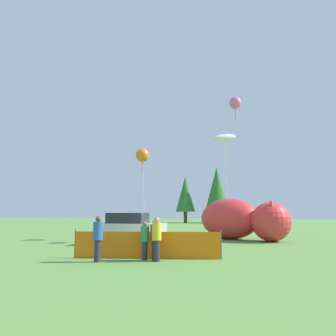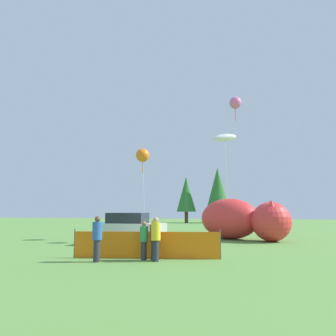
{
  "view_description": "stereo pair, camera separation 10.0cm",
  "coord_description": "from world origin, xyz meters",
  "px_view_note": "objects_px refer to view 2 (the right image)",
  "views": [
    {
      "loc": [
        4.75,
        -18.13,
        2.15
      ],
      "look_at": [
        0.34,
        3.21,
        4.93
      ],
      "focal_mm": 35.0,
      "sensor_mm": 36.0,
      "label": 1
    },
    {
      "loc": [
        4.85,
        -18.11,
        2.15
      ],
      "look_at": [
        0.34,
        3.21,
        4.93
      ],
      "focal_mm": 35.0,
      "sensor_mm": 36.0,
      "label": 2
    }
  ],
  "objects_px": {
    "spectator_in_grey_shirt": "(97,237)",
    "inflatable_cat": "(241,220)",
    "kite_orange_flower": "(143,155)",
    "kite_white_ghost": "(225,138)",
    "spectator_in_white_shirt": "(144,239)",
    "spectator_in_blue_shirt": "(154,238)",
    "parked_car": "(130,229)",
    "spectator_in_black_shirt": "(156,237)",
    "folding_chair": "(198,240)",
    "kite_pink_octopus": "(235,103)"
  },
  "relations": [
    {
      "from": "folding_chair",
      "to": "spectator_in_black_shirt",
      "type": "height_order",
      "value": "spectator_in_black_shirt"
    },
    {
      "from": "spectator_in_white_shirt",
      "to": "spectator_in_black_shirt",
      "type": "distance_m",
      "value": 0.64
    },
    {
      "from": "folding_chair",
      "to": "spectator_in_grey_shirt",
      "type": "height_order",
      "value": "spectator_in_grey_shirt"
    },
    {
      "from": "parked_car",
      "to": "spectator_in_white_shirt",
      "type": "distance_m",
      "value": 6.23
    },
    {
      "from": "spectator_in_black_shirt",
      "to": "kite_white_ghost",
      "type": "bearing_deg",
      "value": 79.15
    },
    {
      "from": "kite_pink_octopus",
      "to": "spectator_in_white_shirt",
      "type": "bearing_deg",
      "value": -114.67
    },
    {
      "from": "folding_chair",
      "to": "kite_orange_flower",
      "type": "distance_m",
      "value": 8.84
    },
    {
      "from": "spectator_in_white_shirt",
      "to": "spectator_in_blue_shirt",
      "type": "relative_size",
      "value": 0.95
    },
    {
      "from": "parked_car",
      "to": "spectator_in_black_shirt",
      "type": "relative_size",
      "value": 2.31
    },
    {
      "from": "spectator_in_grey_shirt",
      "to": "inflatable_cat",
      "type": "bearing_deg",
      "value": 62.51
    },
    {
      "from": "spectator_in_white_shirt",
      "to": "spectator_in_grey_shirt",
      "type": "bearing_deg",
      "value": -153.77
    },
    {
      "from": "spectator_in_black_shirt",
      "to": "kite_pink_octopus",
      "type": "relative_size",
      "value": 0.18
    },
    {
      "from": "kite_orange_flower",
      "to": "kite_pink_octopus",
      "type": "height_order",
      "value": "kite_pink_octopus"
    },
    {
      "from": "inflatable_cat",
      "to": "spectator_in_white_shirt",
      "type": "xyz_separation_m",
      "value": [
        -4.21,
        -10.64,
        -0.48
      ]
    },
    {
      "from": "spectator_in_black_shirt",
      "to": "kite_pink_octopus",
      "type": "distance_m",
      "value": 12.87
    },
    {
      "from": "folding_chair",
      "to": "spectator_in_blue_shirt",
      "type": "xyz_separation_m",
      "value": [
        -1.36,
        -4.33,
        0.44
      ]
    },
    {
      "from": "spectator_in_white_shirt",
      "to": "kite_orange_flower",
      "type": "height_order",
      "value": "kite_orange_flower"
    },
    {
      "from": "inflatable_cat",
      "to": "kite_orange_flower",
      "type": "bearing_deg",
      "value": -141.88
    },
    {
      "from": "spectator_in_grey_shirt",
      "to": "kite_white_ghost",
      "type": "xyz_separation_m",
      "value": [
        4.91,
        13.93,
        7.02
      ]
    },
    {
      "from": "kite_orange_flower",
      "to": "kite_pink_octopus",
      "type": "xyz_separation_m",
      "value": [
        6.87,
        -0.54,
        3.36
      ]
    },
    {
      "from": "kite_pink_octopus",
      "to": "spectator_in_grey_shirt",
      "type": "bearing_deg",
      "value": -121.05
    },
    {
      "from": "parked_car",
      "to": "inflatable_cat",
      "type": "xyz_separation_m",
      "value": [
        6.75,
        4.94,
        0.41
      ]
    },
    {
      "from": "spectator_in_grey_shirt",
      "to": "spectator_in_black_shirt",
      "type": "bearing_deg",
      "value": 15.17
    },
    {
      "from": "inflatable_cat",
      "to": "kite_white_ghost",
      "type": "distance_m",
      "value": 7.18
    },
    {
      "from": "parked_car",
      "to": "spectator_in_black_shirt",
      "type": "bearing_deg",
      "value": -59.84
    },
    {
      "from": "inflatable_cat",
      "to": "kite_pink_octopus",
      "type": "distance_m",
      "value": 8.37
    },
    {
      "from": "spectator_in_black_shirt",
      "to": "kite_orange_flower",
      "type": "relative_size",
      "value": 0.27
    },
    {
      "from": "spectator_in_grey_shirt",
      "to": "parked_car",
      "type": "bearing_deg",
      "value": 96.59
    },
    {
      "from": "spectator_in_white_shirt",
      "to": "spectator_in_blue_shirt",
      "type": "height_order",
      "value": "spectator_in_blue_shirt"
    },
    {
      "from": "inflatable_cat",
      "to": "kite_orange_flower",
      "type": "distance_m",
      "value": 8.64
    },
    {
      "from": "spectator_in_blue_shirt",
      "to": "spectator_in_white_shirt",
      "type": "bearing_deg",
      "value": -175.37
    },
    {
      "from": "parked_car",
      "to": "spectator_in_black_shirt",
      "type": "height_order",
      "value": "parked_car"
    },
    {
      "from": "inflatable_cat",
      "to": "spectator_in_blue_shirt",
      "type": "height_order",
      "value": "inflatable_cat"
    },
    {
      "from": "spectator_in_white_shirt",
      "to": "parked_car",
      "type": "bearing_deg",
      "value": 114.02
    },
    {
      "from": "folding_chair",
      "to": "inflatable_cat",
      "type": "distance_m",
      "value": 6.77
    },
    {
      "from": "inflatable_cat",
      "to": "spectator_in_grey_shirt",
      "type": "distance_m",
      "value": 12.98
    },
    {
      "from": "parked_car",
      "to": "folding_chair",
      "type": "relative_size",
      "value": 4.99
    },
    {
      "from": "parked_car",
      "to": "kite_orange_flower",
      "type": "bearing_deg",
      "value": 97.26
    },
    {
      "from": "spectator_in_grey_shirt",
      "to": "kite_white_ghost",
      "type": "bearing_deg",
      "value": 70.57
    },
    {
      "from": "parked_car",
      "to": "spectator_in_blue_shirt",
      "type": "bearing_deg",
      "value": -59.88
    },
    {
      "from": "spectator_in_black_shirt",
      "to": "spectator_in_blue_shirt",
      "type": "relative_size",
      "value": 1.06
    },
    {
      "from": "inflatable_cat",
      "to": "spectator_in_white_shirt",
      "type": "distance_m",
      "value": 11.45
    },
    {
      "from": "parked_car",
      "to": "kite_orange_flower",
      "type": "xyz_separation_m",
      "value": [
        -0.31,
        3.62,
        5.2
      ]
    },
    {
      "from": "kite_orange_flower",
      "to": "kite_white_ghost",
      "type": "distance_m",
      "value": 7.3
    },
    {
      "from": "spectator_in_blue_shirt",
      "to": "kite_pink_octopus",
      "type": "distance_m",
      "value": 12.77
    },
    {
      "from": "folding_chair",
      "to": "kite_pink_octopus",
      "type": "bearing_deg",
      "value": -66.89
    },
    {
      "from": "kite_orange_flower",
      "to": "spectator_in_black_shirt",
      "type": "bearing_deg",
      "value": -70.21
    },
    {
      "from": "folding_chair",
      "to": "kite_orange_flower",
      "type": "bearing_deg",
      "value": 3.22
    },
    {
      "from": "kite_orange_flower",
      "to": "folding_chair",
      "type": "bearing_deg",
      "value": -46.74
    },
    {
      "from": "folding_chair",
      "to": "spectator_in_blue_shirt",
      "type": "distance_m",
      "value": 4.56
    }
  ]
}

